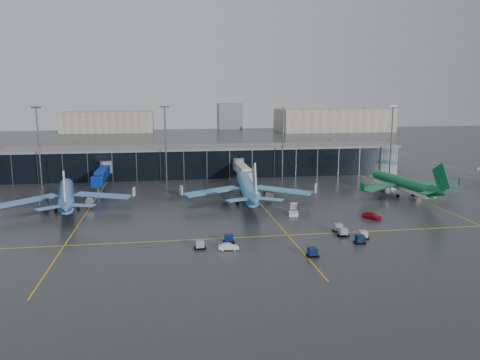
{
  "coord_description": "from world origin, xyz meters",
  "views": [
    {
      "loc": [
        -14.63,
        -106.81,
        29.05
      ],
      "look_at": [
        5.0,
        18.0,
        6.0
      ],
      "focal_mm": 35.0,
      "sensor_mm": 36.0,
      "label": 1
    }
  ],
  "objects": [
    {
      "name": "mobile_airstair",
      "position": [
        15.58,
        0.86,
        0.77
      ],
      "size": [
        2.9,
        3.63,
        3.45
      ],
      "rotation": [
        0.0,
        0.0,
        -0.24
      ],
      "color": "white",
      "rests_on": "ground"
    },
    {
      "name": "airliner_aer_lingus",
      "position": [
        53.08,
        18.11,
        5.68
      ],
      "size": [
        35.7,
        39.78,
        11.36
      ],
      "primitive_type": null,
      "rotation": [
        0.0,
        0.0,
        0.09
      ],
      "color": "#0B6432",
      "rests_on": "ground"
    },
    {
      "name": "distant_hangars",
      "position": [
        49.94,
        270.08,
        8.79
      ],
      "size": [
        260.0,
        71.0,
        22.0
      ],
      "color": "#B2AD99",
      "rests_on": "ground"
    },
    {
      "name": "airliner_arkefly",
      "position": [
        -40.38,
        15.65,
        6.01
      ],
      "size": [
        41.11,
        44.89,
        12.01
      ],
      "primitive_type": null,
      "rotation": [
        0.0,
        0.0,
        0.19
      ],
      "color": "#407DD3",
      "rests_on": "ground"
    },
    {
      "name": "taxi_lines",
      "position": [
        10.0,
        10.61,
        0.01
      ],
      "size": [
        220.0,
        120.0,
        0.02
      ],
      "color": "gold",
      "rests_on": "ground"
    },
    {
      "name": "ground",
      "position": [
        0.0,
        0.0,
        0.0
      ],
      "size": [
        600.0,
        600.0,
        0.0
      ],
      "primitive_type": "plane",
      "color": "#282B2D",
      "rests_on": "ground"
    },
    {
      "name": "airliner_klm_near",
      "position": [
        6.75,
        16.21,
        6.47
      ],
      "size": [
        40.28,
        44.97,
        12.93
      ],
      "primitive_type": null,
      "rotation": [
        0.0,
        0.0,
        -0.08
      ],
      "color": "#3D96CA",
      "rests_on": "ground"
    },
    {
      "name": "service_van_red",
      "position": [
        33.12,
        -5.2,
        0.8
      ],
      "size": [
        4.11,
        4.97,
        1.6
      ],
      "primitive_type": "imported",
      "rotation": [
        0.0,
        0.0,
        0.57
      ],
      "color": "#AD0D1B",
      "rests_on": "ground"
    },
    {
      "name": "flood_masts",
      "position": [
        5.0,
        50.0,
        13.81
      ],
      "size": [
        203.0,
        0.5,
        25.5
      ],
      "color": "#595B60",
      "rests_on": "ground"
    },
    {
      "name": "jet_bridges",
      "position": [
        -35.0,
        42.99,
        4.55
      ],
      "size": [
        94.0,
        27.5,
        7.2
      ],
      "color": "#595B60",
      "rests_on": "ground"
    },
    {
      "name": "baggage_carts",
      "position": [
        12.73,
        -20.23,
        0.76
      ],
      "size": [
        35.64,
        15.9,
        1.7
      ],
      "color": "black",
      "rests_on": "ground"
    },
    {
      "name": "terminal_pier",
      "position": [
        0.0,
        62.0,
        5.42
      ],
      "size": [
        142.0,
        17.0,
        10.7
      ],
      "color": "black",
      "rests_on": "ground"
    },
    {
      "name": "service_van_white",
      "position": [
        -3.54,
        -22.38,
        0.64
      ],
      "size": [
        3.98,
        1.66,
        1.28
      ],
      "primitive_type": "imported",
      "rotation": [
        0.0,
        0.0,
        1.49
      ],
      "color": "silver",
      "rests_on": "ground"
    }
  ]
}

